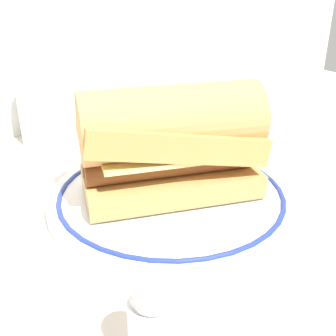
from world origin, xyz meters
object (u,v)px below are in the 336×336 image
object	(u,v)px
sausage_sandwich	(168,141)
salt_shaker	(154,323)
drinking_glass	(43,115)
plate	(168,197)

from	to	relation	value
sausage_sandwich	salt_shaker	distance (m)	0.23
drinking_glass	salt_shaker	distance (m)	0.45
drinking_glass	plate	bearing A→B (deg)	-81.34
sausage_sandwich	drinking_glass	world-z (taller)	sausage_sandwich
plate	drinking_glass	bearing A→B (deg)	98.66
plate	sausage_sandwich	size ratio (longest dim) A/B	1.30
salt_shaker	drinking_glass	bearing A→B (deg)	77.33
sausage_sandwich	drinking_glass	size ratio (longest dim) A/B	2.13
plate	sausage_sandwich	xyz separation A→B (m)	(-0.00, -0.00, 0.07)
sausage_sandwich	drinking_glass	distance (m)	0.27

